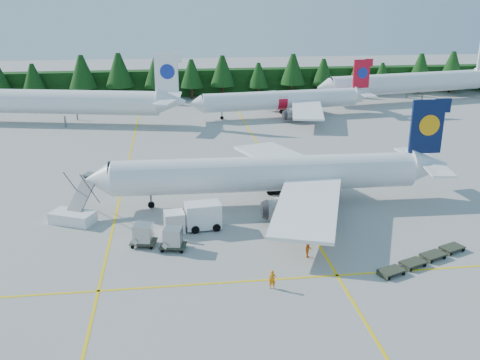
{
  "coord_description": "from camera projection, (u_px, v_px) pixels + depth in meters",
  "views": [
    {
      "loc": [
        -7.42,
        -45.09,
        22.79
      ],
      "look_at": [
        -0.36,
        9.75,
        3.5
      ],
      "focal_mm": 40.0,
      "sensor_mm": 36.0,
      "label": 1
    }
  ],
  "objects": [
    {
      "name": "service_truck",
      "position": [
        193.0,
        217.0,
        54.25
      ],
      "size": [
        5.89,
        2.66,
        2.76
      ],
      "rotation": [
        0.0,
        0.0,
        0.11
      ],
      "color": "white",
      "rests_on": "ground"
    },
    {
      "name": "crew_b",
      "position": [
        178.0,
        232.0,
        52.05
      ],
      "size": [
        0.98,
        0.88,
        1.65
      ],
      "primitive_type": "imported",
      "rotation": [
        0.0,
        0.0,
        3.54
      ],
      "color": "#E84004",
      "rests_on": "ground"
    },
    {
      "name": "taxi_stripe_a",
      "position": [
        123.0,
        184.0,
        67.67
      ],
      "size": [
        0.25,
        120.0,
        0.01
      ],
      "primitive_type": "cube",
      "color": "yellow",
      "rests_on": "ground"
    },
    {
      "name": "airliner_far_left",
      "position": [
        51.0,
        101.0,
        98.42
      ],
      "size": [
        44.15,
        13.03,
        13.0
      ],
      "rotation": [
        0.0,
        0.0,
        -0.21
      ],
      "color": "white",
      "rests_on": "ground"
    },
    {
      "name": "crew_a",
      "position": [
        272.0,
        280.0,
        43.46
      ],
      "size": [
        0.65,
        0.49,
        1.62
      ],
      "primitive_type": "imported",
      "rotation": [
        0.0,
        0.0,
        -0.19
      ],
      "color": "orange",
      "rests_on": "ground"
    },
    {
      "name": "airliner_far_right",
      "position": [
        402.0,
        83.0,
        118.76
      ],
      "size": [
        44.44,
        11.94,
        13.03
      ],
      "rotation": [
        0.0,
        0.0,
        0.19
      ],
      "color": "white",
      "rests_on": "ground"
    },
    {
      "name": "taxi_stripe_cross",
      "position": [
        268.0,
        280.0,
        45.01
      ],
      "size": [
        80.0,
        0.25,
        0.01
      ],
      "primitive_type": "cube",
      "color": "yellow",
      "rests_on": "ground"
    },
    {
      "name": "treeline_hedge",
      "position": [
        203.0,
        82.0,
        126.43
      ],
      "size": [
        220.0,
        4.0,
        6.0
      ],
      "primitive_type": "cube",
      "color": "black",
      "rests_on": "ground"
    },
    {
      "name": "crew_c",
      "position": [
        308.0,
        249.0,
        48.6
      ],
      "size": [
        0.8,
        0.86,
        1.72
      ],
      "primitive_type": "imported",
      "rotation": [
        0.0,
        0.0,
        0.97
      ],
      "color": "#D84B04",
      "rests_on": "ground"
    },
    {
      "name": "airstairs",
      "position": [
        74.0,
        214.0,
        56.31
      ],
      "size": [
        5.52,
        6.95,
        4.09
      ],
      "rotation": [
        0.0,
        0.0,
        -0.43
      ],
      "color": "white",
      "rests_on": "ground"
    },
    {
      "name": "taxi_stripe_b",
      "position": [
        278.0,
        178.0,
        70.08
      ],
      "size": [
        0.25,
        120.0,
        0.01
      ],
      "primitive_type": "cube",
      "color": "yellow",
      "rests_on": "ground"
    },
    {
      "name": "uld_pair",
      "position": [
        158.0,
        236.0,
        50.41
      ],
      "size": [
        5.49,
        3.44,
        1.81
      ],
      "rotation": [
        0.0,
        0.0,
        -0.22
      ],
      "color": "#2F3426",
      "rests_on": "ground"
    },
    {
      "name": "airliner_navy",
      "position": [
        259.0,
        175.0,
        60.25
      ],
      "size": [
        40.15,
        33.04,
        11.67
      ],
      "rotation": [
        0.0,
        0.0,
        -0.02
      ],
      "color": "white",
      "rests_on": "ground"
    },
    {
      "name": "dolly_train",
      "position": [
        423.0,
        258.0,
        47.83
      ],
      "size": [
        9.9,
        5.6,
        0.13
      ],
      "rotation": [
        0.0,
        0.0,
        0.38
      ],
      "color": "#2F3426",
      "rests_on": "ground"
    },
    {
      "name": "airliner_red",
      "position": [
        278.0,
        101.0,
        103.89
      ],
      "size": [
        36.36,
        29.78,
        10.58
      ],
      "rotation": [
        0.0,
        0.0,
        0.11
      ],
      "color": "white",
      "rests_on": "ground"
    },
    {
      "name": "ground",
      "position": [
        257.0,
        248.0,
        50.63
      ],
      "size": [
        320.0,
        320.0,
        0.0
      ],
      "primitive_type": "plane",
      "color": "#9F9F99",
      "rests_on": "ground"
    }
  ]
}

